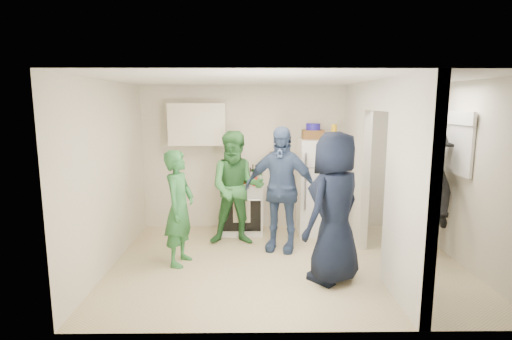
{
  "coord_description": "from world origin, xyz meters",
  "views": [
    {
      "loc": [
        -0.49,
        -5.26,
        2.2
      ],
      "look_at": [
        -0.43,
        0.4,
        1.25
      ],
      "focal_mm": 28.0,
      "sensor_mm": 36.0,
      "label": 1
    }
  ],
  "objects": [
    {
      "name": "bottle_b",
      "position": [
        -0.83,
        1.27,
        0.99
      ],
      "size": [
        0.08,
        0.08,
        0.26
      ],
      "primitive_type": "cylinder",
      "color": "#153F19",
      "rests_on": "stove"
    },
    {
      "name": "red_cup",
      "position": [
        -0.43,
        1.17,
        0.92
      ],
      "size": [
        0.09,
        0.09,
        0.12
      ],
      "primitive_type": "cylinder",
      "color": "red",
      "rests_on": "stove"
    },
    {
      "name": "upper_cabinet",
      "position": [
        -1.4,
        1.52,
        1.85
      ],
      "size": [
        0.95,
        0.34,
        0.7
      ],
      "primitive_type": "cube",
      "color": "silver",
      "rests_on": "wall_back"
    },
    {
      "name": "ceiling",
      "position": [
        0.0,
        0.0,
        2.5
      ],
      "size": [
        4.8,
        4.8,
        0.0
      ],
      "primitive_type": "plane",
      "rotation": [
        3.14,
        0.0,
        0.0
      ],
      "color": "white",
      "rests_on": "wall_back"
    },
    {
      "name": "nook_valance",
      "position": [
        2.34,
        0.2,
        2.0
      ],
      "size": [
        0.04,
        0.82,
        0.18
      ],
      "primitive_type": "cube",
      "color": "white",
      "rests_on": "wall_right"
    },
    {
      "name": "nook_window_frame",
      "position": [
        2.36,
        0.2,
        1.65
      ],
      "size": [
        0.04,
        0.76,
        0.86
      ],
      "primitive_type": "cube",
      "color": "white",
      "rests_on": "wall_right"
    },
    {
      "name": "bottle_d",
      "position": [
        -0.62,
        1.32,
        1.02
      ],
      "size": [
        0.08,
        0.08,
        0.32
      ],
      "primitive_type": "cylinder",
      "color": "brown",
      "rests_on": "stove"
    },
    {
      "name": "bottle_g",
      "position": [
        -0.41,
        1.51,
        1.01
      ],
      "size": [
        0.06,
        0.06,
        0.29
      ],
      "primitive_type": "cylinder",
      "color": "olive",
      "rests_on": "stove"
    },
    {
      "name": "stove",
      "position": [
        -0.65,
        1.37,
        0.43
      ],
      "size": [
        0.72,
        0.6,
        0.86
      ],
      "primitive_type": "cube",
      "color": "white",
      "rests_on": "floor"
    },
    {
      "name": "partition_pier_front",
      "position": [
        1.2,
        -1.1,
        1.25
      ],
      "size": [
        0.12,
        1.2,
        2.5
      ],
      "primitive_type": "cube",
      "color": "silver",
      "rests_on": "floor"
    },
    {
      "name": "wall_right",
      "position": [
        2.4,
        0.0,
        1.25
      ],
      "size": [
        0.0,
        3.4,
        3.4
      ],
      "primitive_type": "plane",
      "rotation": [
        1.57,
        0.0,
        -1.57
      ],
      "color": "silver",
      "rests_on": "floor"
    },
    {
      "name": "person_green_left",
      "position": [
        -1.48,
        0.02,
        0.79
      ],
      "size": [
        0.5,
        0.65,
        1.58
      ],
      "primitive_type": "imported",
      "rotation": [
        0.0,
        0.0,
        1.34
      ],
      "color": "#327D43",
      "rests_on": "floor"
    },
    {
      "name": "bottle_k",
      "position": [
        -0.86,
        1.41,
        0.99
      ],
      "size": [
        0.06,
        0.06,
        0.26
      ],
      "primitive_type": "cylinder",
      "color": "brown",
      "rests_on": "stove"
    },
    {
      "name": "fridge",
      "position": [
        0.64,
        1.34,
        0.8
      ],
      "size": [
        0.66,
        0.64,
        1.61
      ],
      "primitive_type": "cube",
      "color": "white",
      "rests_on": "floor"
    },
    {
      "name": "bottle_h",
      "position": [
        -0.96,
        1.24,
        0.99
      ],
      "size": [
        0.06,
        0.06,
        0.26
      ],
      "primitive_type": "cylinder",
      "color": "silver",
      "rests_on": "stove"
    },
    {
      "name": "blue_bowl",
      "position": [
        0.54,
        1.39,
        1.81
      ],
      "size": [
        0.24,
        0.24,
        0.11
      ],
      "primitive_type": "cylinder",
      "color": "#1F1697",
      "rests_on": "wicker_basket"
    },
    {
      "name": "person_green_center",
      "position": [
        -0.72,
        0.82,
        0.89
      ],
      "size": [
        0.87,
        0.68,
        1.78
      ],
      "primitive_type": "imported",
      "rotation": [
        0.0,
        0.0,
        0.01
      ],
      "color": "#3B8745",
      "rests_on": "floor"
    },
    {
      "name": "wall_back",
      "position": [
        0.0,
        1.7,
        1.25
      ],
      "size": [
        4.8,
        0.0,
        4.8
      ],
      "primitive_type": "plane",
      "rotation": [
        1.57,
        0.0,
        0.0
      ],
      "color": "silver",
      "rests_on": "floor"
    },
    {
      "name": "wall_left",
      "position": [
        -2.4,
        0.0,
        1.25
      ],
      "size": [
        0.0,
        3.4,
        3.4
      ],
      "primitive_type": "plane",
      "rotation": [
        1.57,
        0.0,
        1.57
      ],
      "color": "silver",
      "rests_on": "floor"
    },
    {
      "name": "wicker_basket",
      "position": [
        0.54,
        1.39,
        1.68
      ],
      "size": [
        0.35,
        0.25,
        0.15
      ],
      "primitive_type": "cube",
      "color": "brown",
      "rests_on": "fridge"
    },
    {
      "name": "bottle_i",
      "position": [
        -0.6,
        1.49,
        1.01
      ],
      "size": [
        0.06,
        0.06,
        0.3
      ],
      "primitive_type": "cylinder",
      "color": "#50320D",
      "rests_on": "stove"
    },
    {
      "name": "partition_pier_back",
      "position": [
        1.2,
        1.1,
        1.25
      ],
      "size": [
        0.12,
        1.2,
        2.5
      ],
      "primitive_type": "cube",
      "color": "silver",
      "rests_on": "floor"
    },
    {
      "name": "spice_shelf",
      "position": [
        0.0,
        1.65,
        1.35
      ],
      "size": [
        0.35,
        0.08,
        0.03
      ],
      "primitive_type": "cube",
      "color": "olive",
      "rests_on": "wall_back"
    },
    {
      "name": "wall_front",
      "position": [
        0.0,
        -1.7,
        1.25
      ],
      "size": [
        4.8,
        0.0,
        4.8
      ],
      "primitive_type": "plane",
      "rotation": [
        -1.57,
        0.0,
        0.0
      ],
      "color": "silver",
      "rests_on": "floor"
    },
    {
      "name": "person_nook",
      "position": [
        1.99,
        0.31,
        0.94
      ],
      "size": [
        0.83,
        1.29,
        1.88
      ],
      "primitive_type": "imported",
      "rotation": [
        0.0,
        0.0,
        -1.46
      ],
      "color": "black",
      "rests_on": "floor"
    },
    {
      "name": "yellow_cup_stack_top",
      "position": [
        0.86,
        1.24,
        1.73
      ],
      "size": [
        0.09,
        0.09,
        0.25
      ],
      "primitive_type": "cylinder",
      "color": "yellow",
      "rests_on": "fridge"
    },
    {
      "name": "bottle_j",
      "position": [
        -0.35,
        1.28,
        1.0
      ],
      "size": [
        0.07,
        0.07,
        0.28
      ],
      "primitive_type": "cylinder",
      "color": "#2B5C1F",
      "rests_on": "stove"
    },
    {
      "name": "bottle_a",
      "position": [
        -0.93,
        1.5,
        0.98
      ],
      "size": [
        0.06,
        0.06,
        0.24
      ],
      "primitive_type": "cylinder",
      "color": "brown",
      "rests_on": "stove"
    },
    {
      "name": "person_navy",
      "position": [
        0.52,
        -0.53,
        0.94
      ],
      "size": [
        1.07,
        1.06,
        1.87
      ],
      "primitive_type": "imported",
      "rotation": [
        0.0,
        0.0,
        -2.37
      ],
      "color": "black",
      "rests_on": "floor"
    },
    {
      "name": "bottle_c",
      "position": [
        -0.75,
        1.52,
        1.02
      ],
      "size": [
        0.06,
        0.06,
        0.32
      ],
      "primitive_type": "cylinder",
      "color": "#9BA5A8",
      "rests_on": "stove"
    },
    {
      "name": "nook_window",
      "position": [
        2.38,
        0.2,
        1.65
      ],
      "size": [
        0.03,
        0.7,
        0.8
      ],
      "primitive_type": "cube",
      "color": "black",
      "rests_on": "wall_right"
    },
    {
      "name": "partition_header",
      "position": [
        1.2,
        0.0,
        2.3
      ],
      "size": [
        0.12,
        1.0,
        0.4
      ],
      "primitive_type": "cube",
      "color": "silver",
      "rests_on": "partition_pier_back"
    },
    {
      "name": "person_denim",
      "position": [
        -0.06,
        0.55,
        0.94
      ],
      "size": [
        1.18,
        0.77,
        1.87
      ],
      "primitive_type": "imported",
      "rotation": [
        0.0,
        0.0,
        -0.31
      ],
      "color": "#3B5281",
      "rests_on": "floor"
    },
    {
      "name": "wall_clock",
      "position": [
        0.05,
        1.68,
        1.7
      ],
      "size": [
        0.22,
        0.02,
        0.22
      ],
      "primitive_type": "cylinder",
      "rotation": [
        1.57,
        0.0,
        0.0
      ],
      "color": "white",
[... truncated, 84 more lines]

